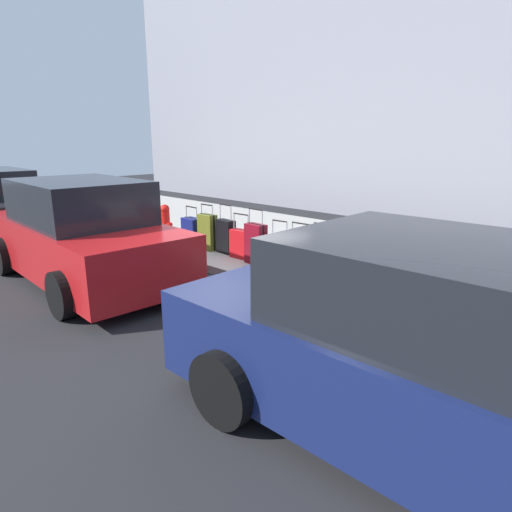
% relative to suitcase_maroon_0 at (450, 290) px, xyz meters
% --- Properties ---
extents(ground_plane, '(40.00, 40.00, 0.00)m').
position_rel_suitcase_maroon_0_xyz_m(ground_plane, '(3.74, 0.71, -0.45)').
color(ground_plane, black).
extents(sidewalk_curb, '(18.00, 5.00, 0.14)m').
position_rel_suitcase_maroon_0_xyz_m(sidewalk_curb, '(3.74, -1.79, -0.38)').
color(sidewalk_curb, '#9E9B93').
rests_on(sidewalk_curb, ground_plane).
extents(suitcase_maroon_0, '(0.38, 0.28, 0.68)m').
position_rel_suitcase_maroon_0_xyz_m(suitcase_maroon_0, '(0.00, 0.00, 0.00)').
color(suitcase_maroon_0, maroon).
rests_on(suitcase_maroon_0, sidewalk_curb).
extents(suitcase_red_1, '(0.50, 0.22, 0.62)m').
position_rel_suitcase_maroon_0_xyz_m(suitcase_red_1, '(0.49, 0.04, -0.03)').
color(suitcase_red_1, red).
rests_on(suitcase_red_1, sidewalk_curb).
extents(suitcase_black_2, '(0.36, 0.22, 0.67)m').
position_rel_suitcase_maroon_0_xyz_m(suitcase_black_2, '(0.97, 0.04, -0.01)').
color(suitcase_black_2, black).
rests_on(suitcase_black_2, sidewalk_curb).
extents(suitcase_olive_3, '(0.45, 0.24, 0.65)m').
position_rel_suitcase_maroon_0_xyz_m(suitcase_olive_3, '(1.43, -0.03, -0.02)').
color(suitcase_olive_3, '#59601E').
rests_on(suitcase_olive_3, sidewalk_curb).
extents(suitcase_navy_4, '(0.47, 0.23, 0.89)m').
position_rel_suitcase_maroon_0_xyz_m(suitcase_navy_4, '(1.94, -0.02, -0.02)').
color(suitcase_navy_4, navy).
rests_on(suitcase_navy_4, sidewalk_curb).
extents(suitcase_teal_5, '(0.43, 0.24, 0.83)m').
position_rel_suitcase_maroon_0_xyz_m(suitcase_teal_5, '(2.44, -0.08, -0.02)').
color(suitcase_teal_5, '#0F606B').
rests_on(suitcase_teal_5, sidewalk_curb).
extents(suitcase_silver_6, '(0.37, 0.28, 0.82)m').
position_rel_suitcase_maroon_0_xyz_m(suitcase_silver_6, '(2.90, -0.08, -0.03)').
color(suitcase_silver_6, '#9EA0A8').
rests_on(suitcase_silver_6, sidewalk_curb).
extents(suitcase_maroon_7, '(0.40, 0.23, 0.98)m').
position_rel_suitcase_maroon_0_xyz_m(suitcase_maroon_7, '(3.33, 0.05, 0.04)').
color(suitcase_maroon_7, maroon).
rests_on(suitcase_maroon_7, sidewalk_curb).
extents(suitcase_red_8, '(0.42, 0.24, 0.83)m').
position_rel_suitcase_maroon_0_xyz_m(suitcase_red_8, '(3.80, -0.05, -0.05)').
color(suitcase_red_8, red).
rests_on(suitcase_red_8, sidewalk_curb).
extents(suitcase_black_9, '(0.41, 0.21, 0.95)m').
position_rel_suitcase_maroon_0_xyz_m(suitcase_black_9, '(4.26, -0.09, 0.01)').
color(suitcase_black_9, black).
rests_on(suitcase_black_9, sidewalk_curb).
extents(suitcase_olive_10, '(0.39, 0.22, 0.91)m').
position_rel_suitcase_maroon_0_xyz_m(suitcase_olive_10, '(4.71, -0.02, 0.04)').
color(suitcase_olive_10, '#59601E').
rests_on(suitcase_olive_10, sidewalk_curb).
extents(suitcase_navy_11, '(0.45, 0.28, 0.82)m').
position_rel_suitcase_maroon_0_xyz_m(suitcase_navy_11, '(5.19, -0.00, -0.02)').
color(suitcase_navy_11, navy).
rests_on(suitcase_navy_11, sidewalk_curb).
extents(fire_hydrant, '(0.39, 0.21, 0.75)m').
position_rel_suitcase_maroon_0_xyz_m(fire_hydrant, '(6.16, -0.03, 0.08)').
color(fire_hydrant, red).
rests_on(fire_hydrant, sidewalk_curb).
extents(bollard_post, '(0.17, 0.17, 0.76)m').
position_rel_suitcase_maroon_0_xyz_m(bollard_post, '(6.94, 0.12, 0.07)').
color(bollard_post, '#333338').
rests_on(bollard_post, sidewalk_curb).
extents(parked_car_navy_0, '(4.41, 2.12, 1.58)m').
position_rel_suitcase_maroon_0_xyz_m(parked_car_navy_0, '(-0.84, 2.38, 0.29)').
color(parked_car_navy_0, '#141E4C').
rests_on(parked_car_navy_0, ground_plane).
extents(parked_car_red_1, '(4.36, 2.09, 1.65)m').
position_rel_suitcase_maroon_0_xyz_m(parked_car_red_1, '(4.95, 2.38, 0.32)').
color(parked_car_red_1, '#AD1619').
rests_on(parked_car_red_1, ground_plane).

